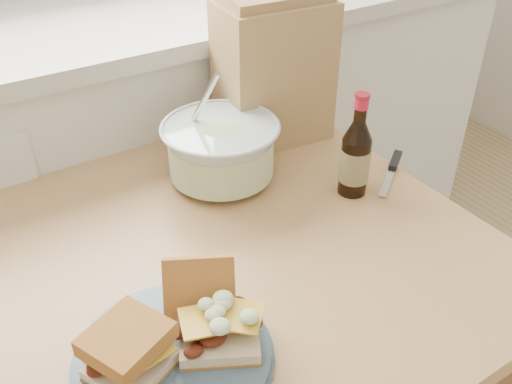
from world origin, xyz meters
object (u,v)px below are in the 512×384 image
coleslaw_bowl (221,153)px  beer_bottle (355,157)px  paper_bag (274,73)px  dining_table (238,288)px  plate (174,356)px

coleslaw_bowl → beer_bottle: coleslaw_bowl is taller
beer_bottle → paper_bag: paper_bag is taller
beer_bottle → paper_bag: bearing=75.4°
dining_table → paper_bag: bearing=46.7°
coleslaw_bowl → beer_bottle: (0.20, -0.18, 0.02)m
coleslaw_bowl → beer_bottle: size_ratio=1.12×
dining_table → plate: size_ratio=3.12×
dining_table → beer_bottle: beer_bottle is taller
dining_table → beer_bottle: 0.34m
coleslaw_bowl → paper_bag: paper_bag is taller
dining_table → plate: (-0.20, -0.17, 0.11)m
coleslaw_bowl → plate: bearing=-127.8°
paper_bag → coleslaw_bowl: bearing=-147.5°
paper_bag → plate: bearing=-130.3°
beer_bottle → plate: bearing=-174.3°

